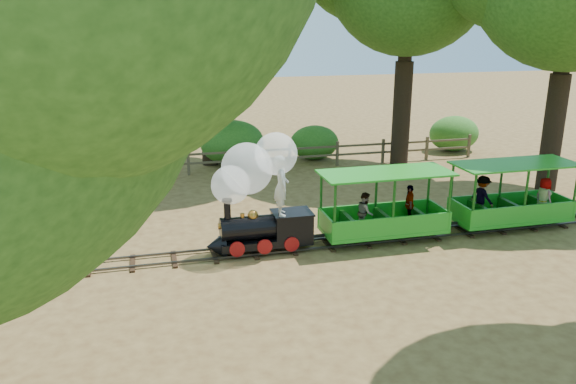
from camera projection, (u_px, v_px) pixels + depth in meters
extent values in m
plane|color=#9C7C43|center=(328.00, 245.00, 14.85)|extent=(90.00, 90.00, 0.00)
cube|color=#3F3D3A|center=(331.00, 247.00, 14.55)|extent=(22.00, 0.05, 0.05)
cube|color=#3F3D3A|center=(324.00, 238.00, 15.11)|extent=(22.00, 0.05, 0.05)
cube|color=#382314|center=(328.00, 244.00, 14.84)|extent=(0.12, 1.00, 0.05)
cube|color=#382314|center=(133.00, 263.00, 13.68)|extent=(0.12, 1.00, 0.05)
cube|color=#382314|center=(494.00, 228.00, 16.01)|extent=(0.12, 1.00, 0.05)
cube|color=black|center=(266.00, 241.00, 14.37)|extent=(2.35, 0.75, 0.19)
cylinder|color=black|center=(251.00, 228.00, 14.17)|extent=(1.50, 0.60, 0.60)
cylinder|color=black|center=(227.00, 209.00, 13.87)|extent=(0.17, 0.17, 0.47)
sphere|color=#BD7C2D|center=(253.00, 215.00, 14.09)|extent=(0.28, 0.28, 0.28)
cylinder|color=#BD7C2D|center=(242.00, 215.00, 14.02)|extent=(0.11, 0.11, 0.11)
cube|color=black|center=(292.00, 224.00, 14.42)|extent=(0.96, 0.75, 0.59)
cube|color=black|center=(292.00, 213.00, 14.33)|extent=(1.02, 0.81, 0.04)
cone|color=black|center=(216.00, 246.00, 14.08)|extent=(0.48, 0.68, 0.68)
cylinder|color=#BD7C2D|center=(220.00, 226.00, 13.96)|extent=(0.11, 0.15, 0.15)
cylinder|color=maroon|center=(237.00, 249.00, 13.83)|extent=(0.38, 0.06, 0.38)
cylinder|color=maroon|center=(232.00, 238.00, 14.54)|extent=(0.38, 0.06, 0.38)
cylinder|color=maroon|center=(265.00, 247.00, 13.99)|extent=(0.38, 0.06, 0.38)
cylinder|color=maroon|center=(259.00, 236.00, 14.70)|extent=(0.38, 0.06, 0.38)
cylinder|color=maroon|center=(292.00, 244.00, 14.15)|extent=(0.38, 0.06, 0.38)
cylinder|color=maroon|center=(284.00, 233.00, 14.87)|extent=(0.38, 0.06, 0.38)
sphere|color=white|center=(230.00, 185.00, 13.77)|extent=(0.96, 0.96, 0.96)
sphere|color=white|center=(247.00, 169.00, 13.80)|extent=(1.28, 1.28, 1.28)
sphere|color=white|center=(276.00, 154.00, 13.93)|extent=(1.07, 1.07, 1.07)
imported|color=silver|center=(281.00, 185.00, 13.89)|extent=(0.42, 0.59, 1.53)
cube|color=green|center=(383.00, 229.00, 15.12)|extent=(3.33, 1.27, 0.10)
cube|color=#145112|center=(383.00, 233.00, 15.16)|extent=(2.99, 0.49, 0.14)
cube|color=green|center=(393.00, 226.00, 14.48)|extent=(3.33, 0.06, 0.49)
cube|color=green|center=(375.00, 212.00, 15.59)|extent=(3.33, 0.06, 0.49)
cube|color=green|center=(386.00, 173.00, 14.66)|extent=(3.47, 1.42, 0.05)
cylinder|color=#145112|center=(335.00, 213.00, 13.99)|extent=(0.07, 0.07, 1.56)
cylinder|color=#145112|center=(321.00, 199.00, 15.06)|extent=(0.07, 0.07, 1.56)
cylinder|color=#145112|center=(449.00, 203.00, 14.73)|extent=(0.07, 0.07, 1.56)
cylinder|color=#145112|center=(428.00, 191.00, 15.80)|extent=(0.07, 0.07, 1.56)
cube|color=#145112|center=(348.00, 223.00, 14.82)|extent=(0.12, 1.08, 0.39)
cube|color=#145112|center=(383.00, 220.00, 15.05)|extent=(0.12, 1.08, 0.39)
cube|color=#145112|center=(417.00, 217.00, 15.28)|extent=(0.12, 1.08, 0.39)
cylinder|color=black|center=(350.00, 240.00, 14.59)|extent=(0.27, 0.06, 0.27)
cylinder|color=black|center=(341.00, 231.00, 15.20)|extent=(0.27, 0.06, 0.27)
cylinder|color=black|center=(425.00, 232.00, 15.08)|extent=(0.27, 0.06, 0.27)
cylinder|color=black|center=(413.00, 224.00, 15.70)|extent=(0.27, 0.06, 0.27)
imported|color=gray|center=(365.00, 212.00, 14.66)|extent=(0.54, 0.62, 1.07)
imported|color=gray|center=(409.00, 204.00, 15.27)|extent=(0.47, 0.69, 1.09)
cube|color=green|center=(509.00, 217.00, 16.03)|extent=(3.33, 1.27, 0.10)
cube|color=#145112|center=(509.00, 221.00, 16.06)|extent=(2.99, 0.49, 0.14)
cube|color=green|center=(524.00, 214.00, 15.39)|extent=(3.33, 0.06, 0.49)
cube|color=green|center=(498.00, 201.00, 16.50)|extent=(3.33, 0.06, 0.49)
cube|color=green|center=(516.00, 164.00, 15.57)|extent=(3.47, 1.42, 0.05)
cylinder|color=#145112|center=(474.00, 201.00, 14.90)|extent=(0.07, 0.07, 1.56)
cylinder|color=#145112|center=(451.00, 189.00, 15.96)|extent=(0.07, 0.07, 1.56)
cylinder|color=#145112|center=(575.00, 193.00, 15.64)|extent=(0.07, 0.07, 1.56)
cylinder|color=#145112|center=(547.00, 182.00, 16.70)|extent=(0.07, 0.07, 1.56)
cube|color=#145112|center=(479.00, 212.00, 15.73)|extent=(0.12, 1.08, 0.39)
cube|color=#145112|center=(510.00, 209.00, 15.96)|extent=(0.12, 1.08, 0.39)
cube|color=#145112|center=(541.00, 206.00, 16.19)|extent=(0.12, 1.08, 0.39)
cylinder|color=black|center=(483.00, 227.00, 15.50)|extent=(0.27, 0.06, 0.27)
cylinder|color=black|center=(470.00, 219.00, 16.11)|extent=(0.27, 0.06, 0.27)
cylinder|color=black|center=(549.00, 220.00, 15.99)|extent=(0.27, 0.06, 0.27)
cylinder|color=black|center=(534.00, 213.00, 16.61)|extent=(0.27, 0.06, 0.27)
imported|color=gray|center=(482.00, 196.00, 15.77)|extent=(0.61, 0.85, 1.19)
imported|color=gray|center=(544.00, 197.00, 15.75)|extent=(0.41, 0.59, 1.14)
cylinder|color=#2D2116|center=(17.00, 144.00, 17.86)|extent=(0.70, 0.70, 3.88)
cylinder|color=#2D2116|center=(2.00, 45.00, 16.96)|extent=(0.52, 0.53, 2.22)
cylinder|color=#2D2116|center=(209.00, 115.00, 22.59)|extent=(0.66, 0.66, 4.08)
cylinder|color=#2D2116|center=(205.00, 32.00, 21.65)|extent=(0.50, 0.50, 2.33)
cylinder|color=#2D2116|center=(401.00, 114.00, 22.47)|extent=(0.72, 0.72, 4.16)
cylinder|color=#2D2116|center=(407.00, 30.00, 21.51)|extent=(0.54, 0.54, 2.38)
cylinder|color=#2D2116|center=(553.00, 133.00, 19.14)|extent=(0.68, 0.68, 4.00)
cylinder|color=#2D2116|center=(566.00, 38.00, 18.22)|extent=(0.51, 0.51, 2.29)
cube|color=brown|center=(19.00, 172.00, 20.02)|extent=(0.10, 0.10, 1.00)
cube|color=brown|center=(78.00, 169.00, 20.48)|extent=(0.10, 0.10, 1.00)
cube|color=brown|center=(134.00, 166.00, 20.95)|extent=(0.10, 0.10, 1.00)
cube|color=brown|center=(188.00, 162.00, 21.42)|extent=(0.10, 0.10, 1.00)
cube|color=brown|center=(240.00, 159.00, 21.88)|extent=(0.10, 0.10, 1.00)
cube|color=brown|center=(290.00, 156.00, 22.35)|extent=(0.10, 0.10, 1.00)
cube|color=brown|center=(337.00, 154.00, 22.82)|extent=(0.10, 0.10, 1.00)
cube|color=brown|center=(383.00, 151.00, 23.29)|extent=(0.10, 0.10, 1.00)
cube|color=brown|center=(427.00, 148.00, 23.75)|extent=(0.10, 0.10, 1.00)
cube|color=brown|center=(469.00, 146.00, 24.22)|extent=(0.10, 0.10, 1.00)
cube|color=brown|center=(265.00, 150.00, 22.03)|extent=(18.00, 0.06, 0.08)
cube|color=brown|center=(265.00, 159.00, 22.13)|extent=(18.00, 0.06, 0.08)
ellipsoid|color=#2D6B1E|center=(31.00, 158.00, 21.21)|extent=(2.08, 1.60, 1.44)
ellipsoid|color=#2D6B1E|center=(232.00, 142.00, 22.95)|extent=(2.63, 2.02, 1.82)
ellipsoid|color=#2D6B1E|center=(314.00, 142.00, 23.82)|extent=(2.09, 1.61, 1.45)
ellipsoid|color=#2D6B1E|center=(454.00, 134.00, 25.34)|extent=(2.29, 1.76, 1.59)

